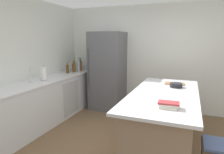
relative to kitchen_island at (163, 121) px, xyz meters
name	(u,v)px	position (x,y,z in m)	size (l,w,h in m)	color
ground_plane	(134,154)	(-0.38, -0.34, -0.47)	(7.20, 7.20, 0.00)	brown
wall_rear	(159,58)	(-0.38, 1.91, 0.83)	(6.00, 0.10, 2.60)	silver
wall_left	(9,64)	(-2.83, -0.34, 0.83)	(0.10, 6.00, 2.60)	silver
counter_run_left	(48,100)	(-2.46, 0.24, -0.01)	(0.67, 3.05, 0.93)	silver
kitchen_island	(163,121)	(0.00, 0.00, 0.00)	(0.99, 2.29, 0.94)	#8E755B
refrigerator	(108,71)	(-1.59, 1.49, 0.49)	(0.80, 0.76, 1.94)	#56565B
sink_faucet	(31,75)	(-2.50, -0.16, 0.61)	(0.15, 0.05, 0.30)	silver
paper_towel_roll	(44,74)	(-2.44, 0.13, 0.59)	(0.14, 0.14, 0.31)	gray
wine_bottle	(80,65)	(-2.48, 1.66, 0.59)	(0.08, 0.08, 0.34)	#19381E
vinegar_bottle	(81,66)	(-2.41, 1.55, 0.57)	(0.05, 0.05, 0.30)	#994C23
soda_bottle	(78,66)	(-2.42, 1.46, 0.60)	(0.08, 0.08, 0.36)	silver
olive_oil_bottle	(74,66)	(-2.49, 1.36, 0.59)	(0.06, 0.06, 0.36)	olive
whiskey_bottle	(74,67)	(-2.45, 1.28, 0.58)	(0.08, 0.08, 0.29)	brown
gin_bottle	(69,68)	(-2.53, 1.18, 0.56)	(0.07, 0.07, 0.29)	#8CB79E
syrup_bottle	(67,69)	(-2.51, 1.08, 0.56)	(0.07, 0.07, 0.27)	#5B3319
cookbook_stack	(169,105)	(0.13, -0.70, 0.50)	(0.26, 0.19, 0.07)	silver
mixing_bowl	(176,85)	(0.14, 0.45, 0.50)	(0.21, 0.21, 0.07)	black
cutting_board	(175,84)	(0.10, 0.70, 0.47)	(0.35, 0.20, 0.02)	#9E7042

